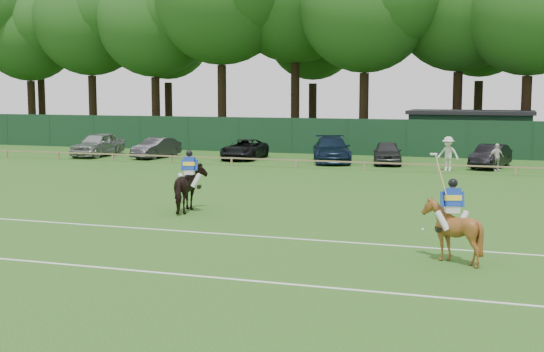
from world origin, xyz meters
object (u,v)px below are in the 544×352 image
at_px(horse_dark, 190,188).
at_px(estate_black, 490,156).
at_px(sedan_grey, 156,148).
at_px(spectator_left, 448,154).
at_px(utility_shed, 470,132).
at_px(sedan_navy, 332,150).
at_px(polo_ball, 423,229).
at_px(horse_chestnut, 451,231).
at_px(suv_black, 244,149).
at_px(sedan_silver, 98,144).
at_px(spectator_mid, 496,157).
at_px(hatch_grey, 387,153).

height_order(horse_dark, estate_black, horse_dark).
height_order(sedan_grey, spectator_left, spectator_left).
bearing_deg(spectator_left, utility_shed, 100.71).
bearing_deg(sedan_navy, polo_ball, -85.47).
bearing_deg(sedan_grey, polo_ball, -37.07).
bearing_deg(spectator_left, estate_black, 59.35).
bearing_deg(utility_shed, horse_chestnut, -87.66).
height_order(suv_black, sedan_navy, sedan_navy).
distance_m(sedan_grey, estate_black, 21.11).
distance_m(horse_dark, horse_chestnut, 11.04).
height_order(horse_chestnut, suv_black, horse_chestnut).
relative_size(sedan_grey, suv_black, 0.87).
bearing_deg(suv_black, spectator_left, -13.22).
height_order(sedan_grey, utility_shed, utility_shed).
relative_size(polo_ball, utility_shed, 0.01).
relative_size(sedan_silver, spectator_mid, 3.07).
distance_m(suv_black, sedan_navy, 5.80).
height_order(horse_dark, utility_shed, utility_shed).
bearing_deg(sedan_navy, horse_chestnut, -86.23).
xyz_separation_m(hatch_grey, estate_black, (5.99, -0.22, -0.02)).
bearing_deg(estate_black, polo_ball, -79.98).
bearing_deg(horse_dark, horse_chestnut, 142.13).
distance_m(horse_dark, estate_black, 21.64).
xyz_separation_m(sedan_silver, spectator_mid, (25.73, -0.73, -0.04)).
height_order(sedan_silver, utility_shed, utility_shed).
bearing_deg(spectator_mid, spectator_left, 161.60).
height_order(horse_dark, sedan_navy, horse_dark).
xyz_separation_m(sedan_silver, spectator_left, (23.17, -1.45, 0.15)).
height_order(hatch_grey, spectator_left, spectator_left).
xyz_separation_m(sedan_navy, utility_shed, (7.85, 8.13, 0.76)).
xyz_separation_m(polo_ball, utility_shed, (-0.12, 28.48, 1.49)).
relative_size(horse_chestnut, sedan_silver, 0.36).
relative_size(sedan_grey, polo_ball, 44.46).
height_order(sedan_grey, sedan_navy, sedan_navy).
height_order(horse_dark, sedan_grey, horse_dark).
relative_size(horse_chestnut, sedan_grey, 0.42).
relative_size(sedan_grey, estate_black, 0.98).
distance_m(hatch_grey, spectator_left, 4.52).
xyz_separation_m(sedan_grey, spectator_mid, (21.45, -0.92, 0.11)).
bearing_deg(horse_chestnut, sedan_grey, -65.67).
bearing_deg(estate_black, sedan_grey, -164.08).
xyz_separation_m(sedan_silver, utility_shed, (23.77, 9.24, 0.74)).
relative_size(sedan_grey, sedan_navy, 0.74).
height_order(sedan_grey, estate_black, estate_black).
distance_m(sedan_grey, spectator_left, 18.97).
bearing_deg(sedan_silver, hatch_grey, 3.21).
height_order(hatch_grey, estate_black, hatch_grey).
xyz_separation_m(horse_dark, spectator_mid, (10.50, 17.58, -0.12)).
xyz_separation_m(sedan_navy, spectator_mid, (9.82, -1.84, -0.02)).
height_order(horse_chestnut, sedan_navy, horse_chestnut).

